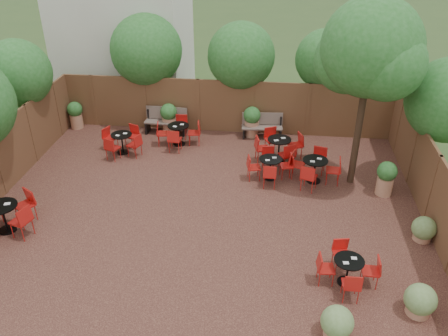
# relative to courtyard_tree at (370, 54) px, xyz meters

# --- Properties ---
(ground) EXTENTS (80.00, 80.00, 0.00)m
(ground) POSITION_rel_courtyard_tree_xyz_m (-4.23, -1.80, -4.01)
(ground) COLOR #354F23
(ground) RESTS_ON ground
(courtyard_paving) EXTENTS (12.00, 10.00, 0.02)m
(courtyard_paving) POSITION_rel_courtyard_tree_xyz_m (-4.23, -1.80, -4.00)
(courtyard_paving) COLOR #341815
(courtyard_paving) RESTS_ON ground
(fence_back) EXTENTS (12.00, 0.08, 2.00)m
(fence_back) POSITION_rel_courtyard_tree_xyz_m (-4.23, 3.20, -3.01)
(fence_back) COLOR brown
(fence_back) RESTS_ON ground
(fence_right) EXTENTS (0.08, 10.00, 2.00)m
(fence_right) POSITION_rel_courtyard_tree_xyz_m (1.77, -1.80, -3.01)
(fence_right) COLOR brown
(fence_right) RESTS_ON ground
(neighbour_building) EXTENTS (5.00, 4.00, 8.00)m
(neighbour_building) POSITION_rel_courtyard_tree_xyz_m (-8.73, 6.20, -0.01)
(neighbour_building) COLOR beige
(neighbour_building) RESTS_ON ground
(overhang_foliage) EXTENTS (15.62, 10.58, 2.65)m
(overhang_foliage) POSITION_rel_courtyard_tree_xyz_m (-6.12, 1.11, -1.28)
(overhang_foliage) COLOR #205C1D
(overhang_foliage) RESTS_ON ground
(courtyard_tree) EXTENTS (2.82, 2.73, 5.50)m
(courtyard_tree) POSITION_rel_courtyard_tree_xyz_m (0.00, 0.00, 0.00)
(courtyard_tree) COLOR black
(courtyard_tree) RESTS_ON courtyard_paving
(park_bench_left) EXTENTS (1.58, 0.59, 0.96)m
(park_bench_left) POSITION_rel_courtyard_tree_xyz_m (-6.38, 2.83, -3.49)
(park_bench_left) COLOR brown
(park_bench_left) RESTS_ON courtyard_paving
(park_bench_right) EXTENTS (1.50, 0.59, 0.91)m
(park_bench_right) POSITION_rel_courtyard_tree_xyz_m (-2.84, 2.83, -3.52)
(park_bench_right) COLOR brown
(park_bench_right) RESTS_ON courtyard_paving
(bistro_tables) EXTENTS (10.11, 7.82, 0.90)m
(bistro_tables) POSITION_rel_courtyard_tree_xyz_m (-4.35, -0.51, -3.56)
(bistro_tables) COLOR black
(bistro_tables) RESTS_ON courtyard_paving
(planters) EXTENTS (11.33, 4.08, 1.13)m
(planters) POSITION_rel_courtyard_tree_xyz_m (-4.55, 2.09, -3.40)
(planters) COLOR #A77153
(planters) RESTS_ON courtyard_paving
(low_shrubs) EXTENTS (3.10, 3.96, 0.72)m
(low_shrubs) POSITION_rel_courtyard_tree_xyz_m (0.35, -4.76, -3.65)
(low_shrubs) COLOR #A77153
(low_shrubs) RESTS_ON courtyard_paving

